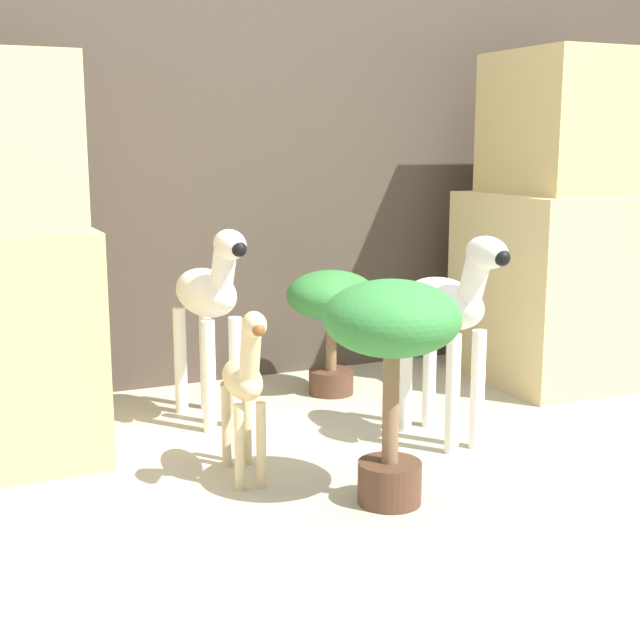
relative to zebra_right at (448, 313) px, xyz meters
The scene contains 8 objects.
ground_plane 0.79m from the zebra_right, 113.71° to the right, with size 14.00×14.00×0.00m, color #B2A88E.
wall_back 1.32m from the zebra_right, 103.24° to the left, with size 6.40×0.08×2.20m.
rock_pillar_right 1.11m from the zebra_right, 28.53° to the left, with size 0.83×0.68×1.36m.
zebra_right is the anchor object (origin of this frame).
zebra_left 0.84m from the zebra_right, 140.55° to the left, with size 0.21×0.51×0.71m.
giraffe_figurine 0.75m from the zebra_right, behind, with size 0.15×0.40×0.54m.
potted_palm_front 0.57m from the zebra_right, 138.14° to the right, with size 0.38×0.38×0.63m.
potted_palm_back 0.70m from the zebra_right, 98.23° to the left, with size 0.36×0.36×0.50m.
Camera 1 is at (-1.31, -1.84, 0.99)m, focal length 50.00 mm.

